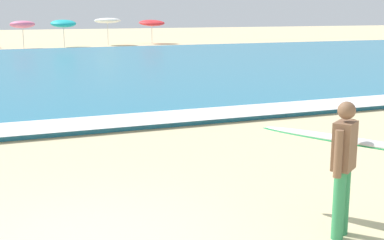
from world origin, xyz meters
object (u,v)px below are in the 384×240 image
at_px(beach_umbrella_4, 63,24).
at_px(beach_umbrella_3, 22,24).
at_px(surfer_with_board, 350,153).
at_px(beach_umbrella_6, 152,23).
at_px(beach_umbrella_5, 107,21).

bearing_deg(beach_umbrella_4, beach_umbrella_3, -169.42).
distance_m(surfer_with_board, beach_umbrella_6, 40.68).
bearing_deg(surfer_with_board, beach_umbrella_5, 81.31).
relative_size(beach_umbrella_5, beach_umbrella_6, 1.00).
height_order(beach_umbrella_4, beach_umbrella_6, beach_umbrella_4).
xyz_separation_m(beach_umbrella_3, beach_umbrella_5, (6.94, 1.63, 0.22)).
xyz_separation_m(beach_umbrella_3, beach_umbrella_4, (3.15, 0.59, 0.03)).
bearing_deg(beach_umbrella_3, surfer_with_board, -88.45).
xyz_separation_m(beach_umbrella_5, beach_umbrella_6, (4.07, 0.62, -0.23)).
relative_size(beach_umbrella_4, beach_umbrella_5, 0.96).
relative_size(beach_umbrella_3, beach_umbrella_4, 0.98).
height_order(surfer_with_board, beach_umbrella_6, beach_umbrella_6).
xyz_separation_m(surfer_with_board, beach_umbrella_4, (2.14, 37.76, 0.81)).
distance_m(beach_umbrella_3, beach_umbrella_4, 3.20).
distance_m(beach_umbrella_4, beach_umbrella_6, 8.03).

